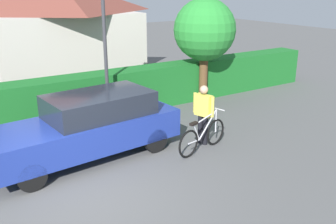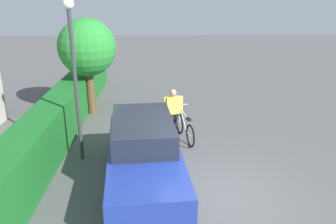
% 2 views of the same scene
% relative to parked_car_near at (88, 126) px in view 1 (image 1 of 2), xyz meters
% --- Properties ---
extents(ground_plane, '(60.00, 60.00, 0.00)m').
position_rel_parked_car_near_xyz_m(ground_plane, '(-0.78, -1.61, -0.79)').
color(ground_plane, '#535353').
extents(hedge_row, '(21.76, 0.90, 1.34)m').
position_rel_parked_car_near_xyz_m(hedge_row, '(-0.78, 2.73, -0.12)').
color(hedge_row, '#196424').
rests_on(hedge_row, ground).
extents(house_distant, '(5.76, 4.30, 4.14)m').
position_rel_parked_car_near_xyz_m(house_distant, '(1.79, 7.18, 1.32)').
color(house_distant, beige).
rests_on(house_distant, ground).
extents(parked_car_near, '(4.61, 2.02, 1.52)m').
position_rel_parked_car_near_xyz_m(parked_car_near, '(0.00, 0.00, 0.00)').
color(parked_car_near, navy).
rests_on(parked_car_near, ground).
extents(bicycle, '(1.71, 0.61, 0.99)m').
position_rel_parked_car_near_xyz_m(bicycle, '(2.48, -1.17, -0.41)').
color(bicycle, black).
rests_on(bicycle, ground).
extents(person_rider, '(0.31, 0.62, 1.55)m').
position_rel_parked_car_near_xyz_m(person_rider, '(2.76, -0.82, 0.11)').
color(person_rider, black).
rests_on(person_rider, ground).
extents(street_lamp, '(0.28, 0.28, 4.24)m').
position_rel_parked_car_near_xyz_m(street_lamp, '(1.30, 1.76, 1.95)').
color(street_lamp, '#38383D').
rests_on(street_lamp, ground).
extents(tree_kerbside, '(2.08, 2.08, 3.53)m').
position_rel_parked_car_near_xyz_m(tree_kerbside, '(5.07, 2.16, 1.68)').
color(tree_kerbside, brown).
rests_on(tree_kerbside, ground).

